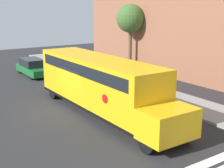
{
  "coord_description": "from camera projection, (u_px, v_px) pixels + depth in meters",
  "views": [
    {
      "loc": [
        16.33,
        -8.08,
        6.12
      ],
      "look_at": [
        1.9,
        1.61,
        1.78
      ],
      "focal_mm": 50.0,
      "sensor_mm": 36.0,
      "label": 1
    }
  ],
  "objects": [
    {
      "name": "parked_car",
      "position": [
        33.0,
        67.0,
        28.44
      ],
      "size": [
        4.79,
        1.74,
        1.48
      ],
      "color": "#196B2D",
      "rests_on": "ground"
    },
    {
      "name": "ground_plane",
      "position": [
        73.0,
        110.0,
        19.0
      ],
      "size": [
        60.0,
        60.0,
        0.0
      ],
      "primitive_type": "plane",
      "color": "#28282B"
    },
    {
      "name": "building_backdrop",
      "position": [
        218.0,
        16.0,
        24.73
      ],
      "size": [
        32.0,
        4.0,
        10.76
      ],
      "color": "#935B42",
      "rests_on": "ground"
    },
    {
      "name": "school_bus",
      "position": [
        100.0,
        82.0,
        18.0
      ],
      "size": [
        11.94,
        2.57,
        3.24
      ],
      "color": "yellow",
      "rests_on": "ground"
    },
    {
      "name": "tree_far_sidewalk",
      "position": [
        131.0,
        19.0,
        29.64
      ],
      "size": [
        2.7,
        2.7,
        6.36
      ],
      "color": "brown",
      "rests_on": "ground"
    },
    {
      "name": "sidewalk_strip",
      "position": [
        153.0,
        93.0,
        22.5
      ],
      "size": [
        44.0,
        3.0,
        0.15
      ],
      "color": "gray",
      "rests_on": "ground"
    }
  ]
}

